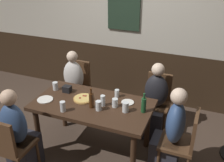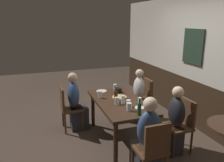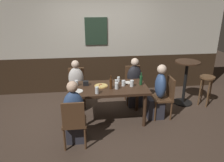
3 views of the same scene
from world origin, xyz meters
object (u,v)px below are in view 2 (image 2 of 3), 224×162
object	(u,v)px
person_right_far	(173,125)
highball_clear	(140,101)
condiment_caddy	(119,90)
pint_glass_pale	(100,95)
beer_glass_tall	(123,100)
person_left_far	(137,99)
plate_white_large	(102,91)
chair_right_far	(181,122)
person_left_near	(76,105)
chair_head_east	(153,148)
pizza	(119,97)
chair_left_far	(144,97)
plate_white_small	(140,108)
tumbler_short	(128,104)
beer_bottle_green	(139,109)
beer_bottle_brown	(116,96)
pint_glass_amber	(117,101)
beer_glass_half	(115,87)
person_head_east	(147,142)
dining_table	(120,106)
tumbler_water	(129,107)
chair_left_near	(68,106)

from	to	relation	value
person_right_far	highball_clear	distance (m)	0.66
condiment_caddy	pint_glass_pale	bearing A→B (deg)	-65.65
beer_glass_tall	person_right_far	bearing A→B (deg)	51.28
person_left_far	plate_white_large	distance (m)	0.86
person_right_far	highball_clear	world-z (taller)	person_right_far
chair_right_far	person_left_near	xyz separation A→B (m)	(-1.34, -1.48, -0.01)
chair_head_east	pizza	xyz separation A→B (m)	(-1.33, 0.05, 0.26)
chair_right_far	chair_left_far	bearing A→B (deg)	180.00
chair_left_far	plate_white_small	world-z (taller)	chair_left_far
person_right_far	plate_white_large	size ratio (longest dim) A/B	5.44
tumbler_short	chair_right_far	bearing A→B (deg)	64.53
beer_glass_tall	beer_bottle_green	bearing A→B (deg)	5.50
beer_bottle_brown	plate_white_large	bearing A→B (deg)	-174.47
tumbler_short	beer_bottle_brown	size ratio (longest dim) A/B	0.42
chair_left_far	person_right_far	world-z (taller)	person_right_far
chair_head_east	pint_glass_amber	size ratio (longest dim) A/B	7.07
plate_white_large	pizza	bearing A→B (deg)	23.59
beer_glass_half	condiment_caddy	distance (m)	0.19
person_head_east	pizza	bearing A→B (deg)	177.50
dining_table	beer_bottle_green	world-z (taller)	beer_bottle_green
beer_glass_half	beer_glass_tall	bearing A→B (deg)	-10.34
person_left_far	highball_clear	world-z (taller)	person_left_far
chair_right_far	tumbler_water	distance (m)	0.92
plate_white_small	person_left_near	bearing A→B (deg)	-142.33
beer_glass_half	chair_right_far	bearing A→B (deg)	27.26
chair_right_far	beer_glass_tall	distance (m)	1.02
chair_head_east	pizza	bearing A→B (deg)	177.80
person_left_far	highball_clear	xyz separation A→B (m)	(0.90, -0.38, 0.32)
pizza	person_head_east	bearing A→B (deg)	-2.50
pizza	highball_clear	world-z (taller)	highball_clear
plate_white_large	beer_bottle_green	bearing A→B (deg)	8.95
plate_white_small	person_head_east	bearing A→B (deg)	-16.60
pint_glass_amber	beer_bottle_green	bearing A→B (deg)	17.27
chair_head_east	tumbler_short	distance (m)	0.93
dining_table	chair_left_far	world-z (taller)	chair_left_far
pizza	beer_bottle_brown	bearing A→B (deg)	-37.24
chair_left_near	beer_bottle_green	size ratio (longest dim) A/B	3.43
person_head_east	beer_bottle_green	size ratio (longest dim) A/B	4.54
chair_right_far	person_head_east	bearing A→B (deg)	-67.19
tumbler_water	plate_white_large	xyz separation A→B (m)	(-1.07, -0.13, -0.05)
beer_glass_tall	beer_bottle_green	xyz separation A→B (m)	(0.52, 0.05, 0.04)
chair_left_near	tumbler_water	size ratio (longest dim) A/B	6.81
plate_white_large	person_head_east	bearing A→B (deg)	5.28
chair_left_far	condiment_caddy	bearing A→B (deg)	-72.31
chair_left_far	person_left_near	distance (m)	1.48
beer_glass_half	plate_white_large	size ratio (longest dim) A/B	0.56
chair_left_far	person_right_far	bearing A→B (deg)	-6.93
plate_white_small	person_right_far	bearing A→B (deg)	61.76
dining_table	tumbler_water	bearing A→B (deg)	-3.13
beer_bottle_green	condiment_caddy	size ratio (longest dim) A/B	2.33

